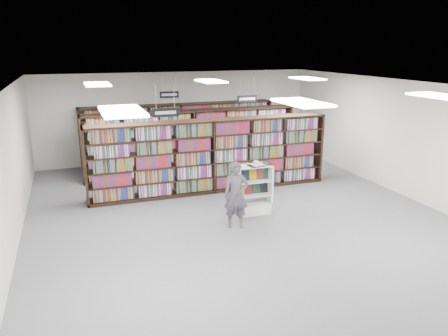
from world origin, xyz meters
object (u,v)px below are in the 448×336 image
object	(u,v)px
bookshelf_row_near	(211,156)
endcap_display	(253,196)
open_book	(259,164)
shopper	(236,195)

from	to	relation	value
bookshelf_row_near	endcap_display	distance (m)	2.14
open_book	shopper	distance (m)	1.13
endcap_display	shopper	bearing A→B (deg)	-134.35
bookshelf_row_near	endcap_display	bearing A→B (deg)	-77.95
open_book	shopper	world-z (taller)	shopper
endcap_display	shopper	size ratio (longest dim) A/B	0.81
shopper	endcap_display	bearing A→B (deg)	60.67
bookshelf_row_near	open_book	bearing A→B (deg)	-75.84
endcap_display	open_book	world-z (taller)	open_book
open_book	shopper	size ratio (longest dim) A/B	0.37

